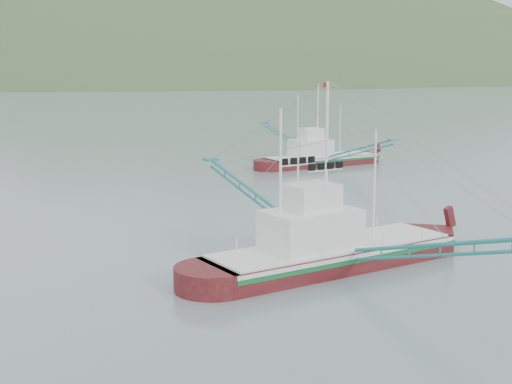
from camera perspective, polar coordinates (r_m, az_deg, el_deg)
ground at (r=42.15m, az=4.01°, el=-5.54°), size 1200.00×1200.00×0.00m
main_boat at (r=40.52m, az=5.84°, el=-3.84°), size 15.67×27.97×11.33m
bg_boat_right at (r=81.80m, az=5.06°, el=3.06°), size 13.68×24.70×9.99m
headland_right at (r=533.05m, az=0.21°, el=8.89°), size 684.00×432.00×306.00m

